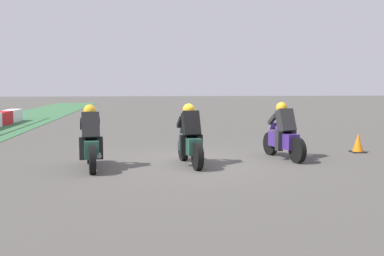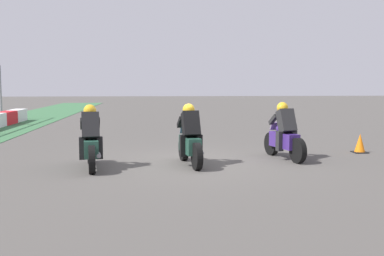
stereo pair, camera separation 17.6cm
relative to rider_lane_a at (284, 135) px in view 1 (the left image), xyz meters
The scene contains 5 objects.
ground_plane 2.59m from the rider_lane_a, 99.41° to the left, with size 120.00×120.00×0.00m, color #4C4844.
rider_lane_a is the anchor object (origin of this frame).
rider_lane_b 2.66m from the rider_lane_a, 105.02° to the left, with size 2.04×0.60×1.51m.
rider_lane_c 5.02m from the rider_lane_a, 100.69° to the left, with size 2.04×0.60×1.51m.
traffic_cone 2.68m from the rider_lane_a, 70.36° to the right, with size 0.40×0.40×0.55m.
Camera 1 is at (-11.40, 1.15, 2.01)m, focal length 42.98 mm.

